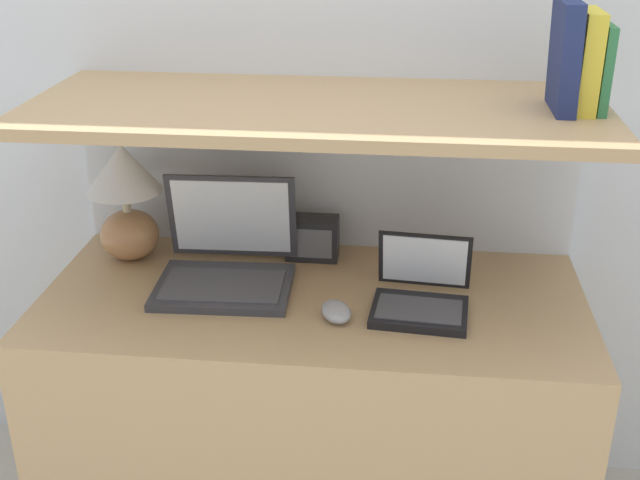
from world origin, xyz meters
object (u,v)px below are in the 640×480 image
object	(u,v)px
computer_mouse	(336,312)
book_yellow	(586,61)
laptop_small	(421,295)
book_navy	(565,56)
table_lamp	(125,195)
laptop_large	(226,263)
book_green	(602,68)
router_box	(312,238)

from	to	relation	value
computer_mouse	book_yellow	size ratio (longest dim) A/B	0.54
laptop_small	book_yellow	distance (m)	0.64
book_yellow	book_navy	size ratio (longest dim) A/B	0.91
book_yellow	book_navy	bearing A→B (deg)	180.00
table_lamp	laptop_large	bearing A→B (deg)	-21.75
book_green	laptop_large	bearing A→B (deg)	-178.93
laptop_large	book_yellow	world-z (taller)	book_yellow
laptop_small	computer_mouse	bearing A→B (deg)	-160.95
table_lamp	book_navy	bearing A→B (deg)	-5.35
laptop_small	router_box	xyz separation A→B (m)	(-0.29, 0.26, 0.02)
table_lamp	book_yellow	world-z (taller)	book_yellow
laptop_small	book_green	world-z (taller)	book_green
laptop_large	router_box	world-z (taller)	laptop_large
router_box	laptop_small	bearing A→B (deg)	-41.55
laptop_small	computer_mouse	xyz separation A→B (m)	(-0.19, -0.07, -0.02)
laptop_small	table_lamp	bearing A→B (deg)	165.22
table_lamp	book_navy	world-z (taller)	book_navy
book_green	book_navy	world-z (taller)	book_navy
table_lamp	computer_mouse	size ratio (longest dim) A/B	2.73
router_box	book_green	size ratio (longest dim) A/B	0.73
book_green	book_navy	bearing A→B (deg)	180.00
laptop_small	router_box	bearing A→B (deg)	138.45
book_yellow	book_green	bearing A→B (deg)	0.00
book_green	table_lamp	bearing A→B (deg)	175.03
book_navy	laptop_small	bearing A→B (deg)	-159.48
router_box	book_navy	xyz separation A→B (m)	(0.57, -0.15, 0.53)
computer_mouse	router_box	xyz separation A→B (m)	(-0.09, 0.32, 0.04)
computer_mouse	book_navy	distance (m)	0.76
laptop_small	book_yellow	bearing A→B (deg)	17.81
table_lamp	router_box	size ratio (longest dim) A/B	2.29
table_lamp	router_box	xyz separation A→B (m)	(0.49, 0.05, -0.12)
book_yellow	book_navy	distance (m)	0.05
computer_mouse	router_box	distance (m)	0.34
router_box	book_navy	size ratio (longest dim) A/B	0.58
laptop_large	computer_mouse	xyz separation A→B (m)	(0.29, -0.16, -0.03)
book_green	book_yellow	world-z (taller)	book_yellow
laptop_small	book_green	size ratio (longest dim) A/B	1.26
laptop_small	book_green	distance (m)	0.64
laptop_small	computer_mouse	world-z (taller)	laptop_small
router_box	computer_mouse	bearing A→B (deg)	-73.82
table_lamp	book_green	size ratio (longest dim) A/B	1.68
router_box	book_navy	distance (m)	0.79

